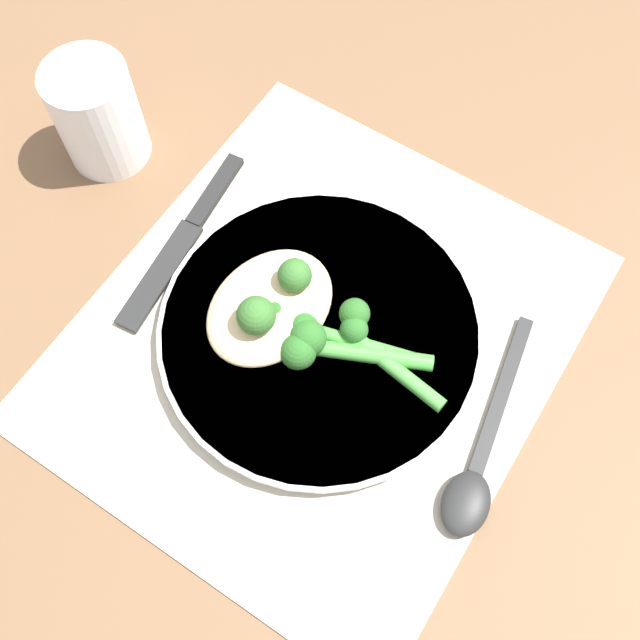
{
  "coord_description": "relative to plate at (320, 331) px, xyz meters",
  "views": [
    {
      "loc": [
        -0.2,
        -0.13,
        0.54
      ],
      "look_at": [
        0.0,
        0.0,
        0.03
      ],
      "focal_mm": 42.0,
      "sensor_mm": 36.0,
      "label": 1
    }
  ],
  "objects": [
    {
      "name": "ground_plane",
      "position": [
        0.0,
        0.0,
        -0.01
      ],
      "size": [
        3.0,
        3.0,
        0.0
      ],
      "primitive_type": "plane",
      "color": "brown"
    },
    {
      "name": "placemat",
      "position": [
        0.0,
        0.0,
        -0.01
      ],
      "size": [
        0.39,
        0.35,
        0.0
      ],
      "color": "#B2A893",
      "rests_on": "ground_plane"
    },
    {
      "name": "plate",
      "position": [
        0.0,
        0.0,
        0.0
      ],
      "size": [
        0.25,
        0.25,
        0.01
      ],
      "color": "white",
      "rests_on": "placemat"
    },
    {
      "name": "chicken_fillet",
      "position": [
        -0.01,
        0.04,
        0.02
      ],
      "size": [
        0.12,
        0.1,
        0.03
      ],
      "rotation": [
        0.0,
        0.0,
        3.01
      ],
      "color": "#DBBC89",
      "rests_on": "plate"
    },
    {
      "name": "pesto_dollop_primary",
      "position": [
        0.01,
        0.03,
        0.04
      ],
      "size": [
        0.03,
        0.03,
        0.03
      ],
      "color": "#336628",
      "rests_on": "chicken_fillet"
    },
    {
      "name": "pesto_dollop_secondary",
      "position": [
        -0.03,
        0.04,
        0.04
      ],
      "size": [
        0.03,
        0.03,
        0.03
      ],
      "color": "#336628",
      "rests_on": "chicken_fillet"
    },
    {
      "name": "broccoli_stalk_left",
      "position": [
        -0.01,
        0.03,
        0.02
      ],
      "size": [
        0.06,
        0.13,
        0.03
      ],
      "rotation": [
        0.0,
        0.0,
        6.55
      ],
      "color": "green",
      "rests_on": "plate"
    },
    {
      "name": "broccoli_stalk_right",
      "position": [
        -0.02,
        -0.01,
        0.02
      ],
      "size": [
        0.07,
        0.11,
        0.03
      ],
      "rotation": [
        0.0,
        0.0,
        6.71
      ],
      "color": "green",
      "rests_on": "plate"
    },
    {
      "name": "broccoli_stalk_rear",
      "position": [
        0.01,
        -0.04,
        0.02
      ],
      "size": [
        0.04,
        0.1,
        0.02
      ],
      "rotation": [
        0.0,
        0.0,
        6.14
      ],
      "color": "green",
      "rests_on": "plate"
    },
    {
      "name": "knife",
      "position": [
        0.01,
        0.14,
        -0.01
      ],
      "size": [
        0.18,
        0.04,
        0.01
      ],
      "rotation": [
        0.0,
        0.0,
        1.69
      ],
      "color": "black",
      "rests_on": "placemat"
    },
    {
      "name": "spoon",
      "position": [
        -0.03,
        -0.15,
        -0.0
      ],
      "size": [
        0.18,
        0.05,
        0.01
      ],
      "rotation": [
        0.0,
        0.0,
        1.75
      ],
      "color": "black",
      "rests_on": "placemat"
    },
    {
      "name": "water_glass",
      "position": [
        0.05,
        0.25,
        0.03
      ],
      "size": [
        0.07,
        0.07,
        0.09
      ],
      "color": "white",
      "rests_on": "ground_plane"
    }
  ]
}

